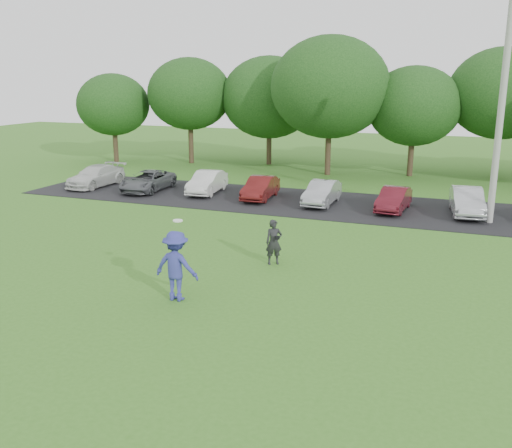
{
  "coord_description": "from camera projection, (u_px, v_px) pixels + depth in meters",
  "views": [
    {
      "loc": [
        6.68,
        -13.97,
        6.18
      ],
      "look_at": [
        0.0,
        3.5,
        1.3
      ],
      "focal_mm": 40.0,
      "sensor_mm": 36.0,
      "label": 1
    }
  ],
  "objects": [
    {
      "name": "camera_bystander",
      "position": [
        274.0,
        242.0,
        19.1
      ],
      "size": [
        0.67,
        0.61,
        1.54
      ],
      "color": "black",
      "rests_on": "ground"
    },
    {
      "name": "parked_cars",
      "position": [
        309.0,
        191.0,
        28.32
      ],
      "size": [
        28.65,
        4.48,
        1.22
      ],
      "color": "silver",
      "rests_on": "parking_lot"
    },
    {
      "name": "tree_row",
      "position": [
        390.0,
        97.0,
        35.3
      ],
      "size": [
        42.39,
        9.85,
        8.64
      ],
      "color": "#38281C",
      "rests_on": "ground"
    },
    {
      "name": "utility_pole",
      "position": [
        501.0,
        111.0,
        23.46
      ],
      "size": [
        0.28,
        0.28,
        9.54
      ],
      "primitive_type": "cylinder",
      "color": "#9F9E9A",
      "rests_on": "ground"
    },
    {
      "name": "ground",
      "position": [
        213.0,
        296.0,
        16.49
      ],
      "size": [
        100.0,
        100.0,
        0.0
      ],
      "primitive_type": "plane",
      "color": "#386F1F",
      "rests_on": "ground"
    },
    {
      "name": "frisbee_player",
      "position": [
        176.0,
        266.0,
        15.98
      ],
      "size": [
        1.3,
        0.75,
        2.38
      ],
      "color": "navy",
      "rests_on": "ground"
    },
    {
      "name": "parking_lot",
      "position": [
        324.0,
        204.0,
        28.24
      ],
      "size": [
        32.0,
        6.5,
        0.03
      ],
      "primitive_type": "cube",
      "color": "black",
      "rests_on": "ground"
    }
  ]
}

